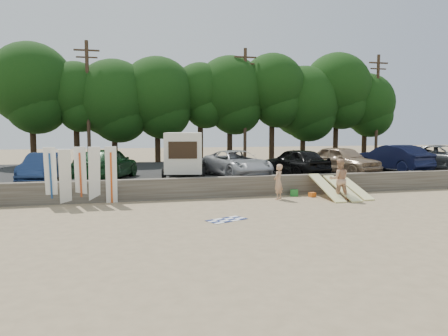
{
  "coord_description": "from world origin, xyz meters",
  "views": [
    {
      "loc": [
        -8.51,
        -17.55,
        3.34
      ],
      "look_at": [
        -3.14,
        3.0,
        1.43
      ],
      "focal_mm": 35.0,
      "sensor_mm": 36.0,
      "label": 1
    }
  ],
  "objects_px": {
    "car_1": "(107,163)",
    "car_2": "(237,163)",
    "car_3": "(296,161)",
    "beachgoer_a": "(278,182)",
    "car_4": "(343,160)",
    "cooler": "(294,193)",
    "beachgoer_b": "(339,179)",
    "car_6": "(443,157)",
    "car_0": "(44,167)",
    "car_5": "(393,158)",
    "box_trailer": "(184,152)"
  },
  "relations": [
    {
      "from": "car_1",
      "to": "car_2",
      "type": "xyz_separation_m",
      "value": [
        7.01,
        -0.28,
        -0.12
      ]
    },
    {
      "from": "car_2",
      "to": "car_3",
      "type": "distance_m",
      "value": 3.5
    },
    {
      "from": "beachgoer_a",
      "to": "car_4",
      "type": "bearing_deg",
      "value": 169.85
    },
    {
      "from": "cooler",
      "to": "beachgoer_b",
      "type": "bearing_deg",
      "value": -23.4
    },
    {
      "from": "car_1",
      "to": "car_6",
      "type": "distance_m",
      "value": 21.08
    },
    {
      "from": "car_4",
      "to": "beachgoer_a",
      "type": "distance_m",
      "value": 6.86
    },
    {
      "from": "car_0",
      "to": "car_4",
      "type": "xyz_separation_m",
      "value": [
        16.55,
        -0.43,
        0.1
      ]
    },
    {
      "from": "car_6",
      "to": "beachgoer_a",
      "type": "bearing_deg",
      "value": 178.46
    },
    {
      "from": "car_1",
      "to": "car_6",
      "type": "relative_size",
      "value": 0.87
    },
    {
      "from": "car_3",
      "to": "cooler",
      "type": "distance_m",
      "value": 3.77
    },
    {
      "from": "car_1",
      "to": "car_5",
      "type": "bearing_deg",
      "value": -157.93
    },
    {
      "from": "car_5",
      "to": "beachgoer_b",
      "type": "relative_size",
      "value": 2.58
    },
    {
      "from": "car_4",
      "to": "cooler",
      "type": "bearing_deg",
      "value": -161.89
    },
    {
      "from": "car_0",
      "to": "car_4",
      "type": "bearing_deg",
      "value": 6.79
    },
    {
      "from": "car_4",
      "to": "car_5",
      "type": "relative_size",
      "value": 0.96
    },
    {
      "from": "car_0",
      "to": "car_5",
      "type": "relative_size",
      "value": 0.87
    },
    {
      "from": "car_0",
      "to": "beachgoer_a",
      "type": "xyz_separation_m",
      "value": [
        10.94,
        -4.31,
        -0.57
      ]
    },
    {
      "from": "box_trailer",
      "to": "car_1",
      "type": "xyz_separation_m",
      "value": [
        -4.08,
        -0.0,
        -0.52
      ]
    },
    {
      "from": "car_2",
      "to": "beachgoer_b",
      "type": "height_order",
      "value": "car_2"
    },
    {
      "from": "car_0",
      "to": "car_6",
      "type": "distance_m",
      "value": 24.14
    },
    {
      "from": "car_2",
      "to": "cooler",
      "type": "distance_m",
      "value": 4.1
    },
    {
      "from": "beachgoer_b",
      "to": "cooler",
      "type": "xyz_separation_m",
      "value": [
        -1.57,
        1.6,
        -0.81
      ]
    },
    {
      "from": "box_trailer",
      "to": "car_3",
      "type": "bearing_deg",
      "value": 7.32
    },
    {
      "from": "car_1",
      "to": "beachgoer_b",
      "type": "bearing_deg",
      "value": 175.53
    },
    {
      "from": "car_6",
      "to": "cooler",
      "type": "bearing_deg",
      "value": 177.0
    },
    {
      "from": "car_4",
      "to": "car_6",
      "type": "height_order",
      "value": "car_4"
    },
    {
      "from": "beachgoer_b",
      "to": "cooler",
      "type": "bearing_deg",
      "value": -31.61
    },
    {
      "from": "car_0",
      "to": "cooler",
      "type": "xyz_separation_m",
      "value": [
        12.08,
        -3.58,
        -1.25
      ]
    },
    {
      "from": "car_3",
      "to": "beachgoer_b",
      "type": "bearing_deg",
      "value": 76.85
    },
    {
      "from": "car_2",
      "to": "car_6",
      "type": "distance_m",
      "value": 14.08
    },
    {
      "from": "car_0",
      "to": "car_5",
      "type": "bearing_deg",
      "value": 8.65
    },
    {
      "from": "box_trailer",
      "to": "car_3",
      "type": "height_order",
      "value": "box_trailer"
    },
    {
      "from": "car_6",
      "to": "beachgoer_a",
      "type": "relative_size",
      "value": 3.39
    },
    {
      "from": "beachgoer_a",
      "to": "beachgoer_b",
      "type": "height_order",
      "value": "beachgoer_b"
    },
    {
      "from": "car_0",
      "to": "car_2",
      "type": "xyz_separation_m",
      "value": [
        10.07,
        -0.24,
        0.01
      ]
    },
    {
      "from": "car_1",
      "to": "car_2",
      "type": "bearing_deg",
      "value": -160.53
    },
    {
      "from": "beachgoer_a",
      "to": "beachgoer_b",
      "type": "distance_m",
      "value": 2.85
    },
    {
      "from": "car_6",
      "to": "car_4",
      "type": "bearing_deg",
      "value": 164.23
    },
    {
      "from": "beachgoer_b",
      "to": "car_3",
      "type": "bearing_deg",
      "value": -75.1
    },
    {
      "from": "car_2",
      "to": "cooler",
      "type": "relative_size",
      "value": 13.68
    },
    {
      "from": "car_0",
      "to": "car_3",
      "type": "bearing_deg",
      "value": 6.69
    },
    {
      "from": "car_2",
      "to": "beachgoer_a",
      "type": "distance_m",
      "value": 4.2
    },
    {
      "from": "box_trailer",
      "to": "car_5",
      "type": "height_order",
      "value": "box_trailer"
    },
    {
      "from": "car_0",
      "to": "car_2",
      "type": "height_order",
      "value": "car_2"
    },
    {
      "from": "car_0",
      "to": "car_6",
      "type": "bearing_deg",
      "value": 8.67
    },
    {
      "from": "car_3",
      "to": "car_6",
      "type": "relative_size",
      "value": 0.79
    },
    {
      "from": "box_trailer",
      "to": "car_1",
      "type": "bearing_deg",
      "value": -168.98
    },
    {
      "from": "car_0",
      "to": "cooler",
      "type": "relative_size",
      "value": 11.4
    },
    {
      "from": "car_1",
      "to": "car_6",
      "type": "bearing_deg",
      "value": -157.89
    },
    {
      "from": "box_trailer",
      "to": "cooler",
      "type": "bearing_deg",
      "value": -25.22
    }
  ]
}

